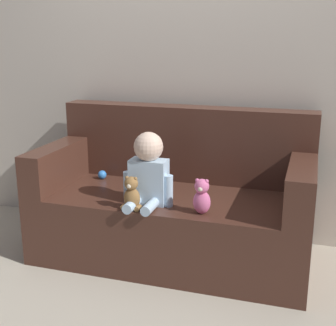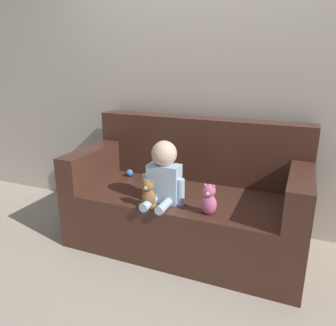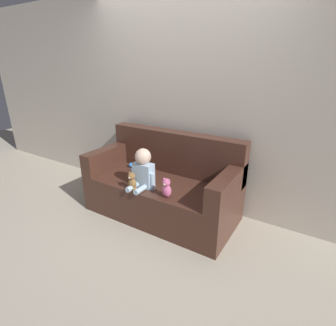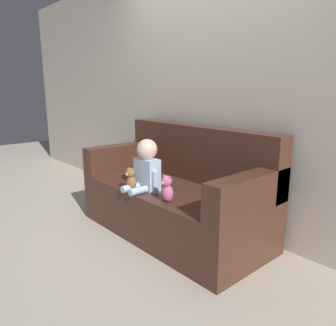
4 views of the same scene
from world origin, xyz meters
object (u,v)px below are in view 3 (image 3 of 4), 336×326
(teddy_bear_brown, at_px, (132,182))
(plush_toy_side, at_px, (167,188))
(couch, at_px, (164,187))
(toy_ball, at_px, (131,165))
(person_baby, at_px, (143,170))

(teddy_bear_brown, xyz_separation_m, plush_toy_side, (0.41, 0.05, 0.01))
(teddy_bear_brown, bearing_deg, plush_toy_side, 7.45)
(couch, xyz_separation_m, teddy_bear_brown, (-0.14, -0.41, 0.20))
(couch, xyz_separation_m, toy_ball, (-0.57, 0.08, 0.14))
(plush_toy_side, bearing_deg, couch, 126.35)
(couch, height_order, plush_toy_side, couch)
(couch, relative_size, person_baby, 4.00)
(couch, bearing_deg, person_baby, -106.00)
(plush_toy_side, distance_m, toy_ball, 0.95)
(teddy_bear_brown, height_order, plush_toy_side, plush_toy_side)
(plush_toy_side, relative_size, toy_ball, 3.42)
(person_baby, distance_m, toy_ball, 0.64)
(toy_ball, bearing_deg, couch, -8.15)
(couch, height_order, toy_ball, couch)
(couch, xyz_separation_m, plush_toy_side, (0.27, -0.36, 0.21))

